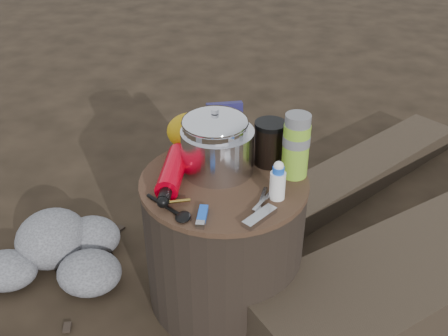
% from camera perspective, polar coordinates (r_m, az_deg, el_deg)
% --- Properties ---
extents(ground, '(60.00, 60.00, 0.00)m').
position_cam_1_polar(ground, '(1.75, 0.00, -13.41)').
color(ground, black).
rests_on(ground, ground).
extents(stump, '(0.48, 0.48, 0.44)m').
position_cam_1_polar(stump, '(1.61, 0.00, -7.89)').
color(stump, black).
rests_on(stump, ground).
extents(rock_ring, '(0.42, 0.91, 0.18)m').
position_cam_1_polar(rock_ring, '(1.71, -20.86, -13.52)').
color(rock_ring, slate).
rests_on(rock_ring, ground).
extents(log_small, '(0.90, 1.04, 0.10)m').
position_cam_1_polar(log_small, '(2.32, 14.75, -0.34)').
color(log_small, '#33291E').
rests_on(log_small, ground).
extents(foil_windscreen, '(0.21, 0.21, 0.13)m').
position_cam_1_polar(foil_windscreen, '(1.49, -0.72, 1.95)').
color(foil_windscreen, silver).
rests_on(foil_windscreen, stump).
extents(camping_pot, '(0.18, 0.18, 0.18)m').
position_cam_1_polar(camping_pot, '(1.48, -0.97, 2.90)').
color(camping_pot, silver).
rests_on(camping_pot, stump).
extents(fuel_bottle, '(0.09, 0.27, 0.06)m').
position_cam_1_polar(fuel_bottle, '(1.46, -5.62, -0.40)').
color(fuel_bottle, red).
rests_on(fuel_bottle, stump).
extents(thermos, '(0.07, 0.07, 0.19)m').
position_cam_1_polar(thermos, '(1.46, 7.88, 2.40)').
color(thermos, '#81B72D').
rests_on(thermos, stump).
extents(travel_mug, '(0.09, 0.09, 0.13)m').
position_cam_1_polar(travel_mug, '(1.53, 5.02, 2.70)').
color(travel_mug, black).
rests_on(travel_mug, stump).
extents(stuff_sack, '(0.17, 0.14, 0.12)m').
position_cam_1_polar(stuff_sack, '(1.60, -3.28, 3.99)').
color(stuff_sack, '#C3910C').
rests_on(stuff_sack, stump).
extents(food_pouch, '(0.11, 0.06, 0.14)m').
position_cam_1_polar(food_pouch, '(1.61, 0.09, 4.75)').
color(food_pouch, '#1B184B').
rests_on(food_pouch, stump).
extents(lighter, '(0.03, 0.09, 0.02)m').
position_cam_1_polar(lighter, '(1.33, -2.38, -5.08)').
color(lighter, blue).
rests_on(lighter, stump).
extents(multitool, '(0.08, 0.11, 0.01)m').
position_cam_1_polar(multitool, '(1.32, 3.93, -5.37)').
color(multitool, '#AEAEB3').
rests_on(multitool, stump).
extents(pot_grabber, '(0.06, 0.13, 0.01)m').
position_cam_1_polar(pot_grabber, '(1.39, 4.10, -3.54)').
color(pot_grabber, '#AEAEB3').
rests_on(pot_grabber, stump).
extents(spork, '(0.15, 0.11, 0.01)m').
position_cam_1_polar(spork, '(1.37, -6.55, -4.07)').
color(spork, black).
rests_on(spork, stump).
extents(squeeze_bottle, '(0.04, 0.04, 0.10)m').
position_cam_1_polar(squeeze_bottle, '(1.38, 5.90, -1.55)').
color(squeeze_bottle, white).
rests_on(squeeze_bottle, stump).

